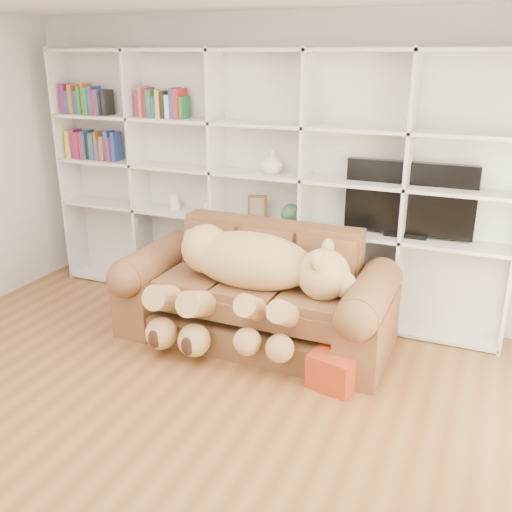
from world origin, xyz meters
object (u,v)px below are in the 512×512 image
at_px(teddy_bear, 247,274).
at_px(tv, 409,200).
at_px(sofa, 256,299).
at_px(gift_box, 335,369).

height_order(teddy_bear, tv, tv).
bearing_deg(tv, teddy_bear, -141.14).
relative_size(sofa, teddy_bear, 1.43).
bearing_deg(teddy_bear, tv, 31.27).
height_order(sofa, gift_box, sofa).
distance_m(teddy_bear, tv, 1.51).
bearing_deg(teddy_bear, sofa, 82.36).
bearing_deg(sofa, gift_box, -29.75).
xyz_separation_m(sofa, teddy_bear, (-0.00, -0.19, 0.29)).
relative_size(teddy_bear, gift_box, 4.81).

